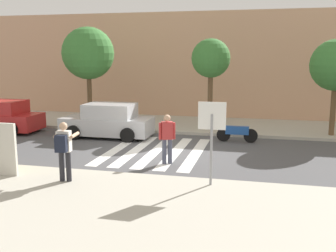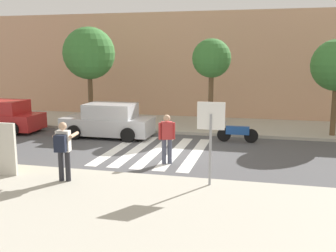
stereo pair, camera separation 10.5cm
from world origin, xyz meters
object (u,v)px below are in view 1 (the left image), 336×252
(parked_car_silver, at_px, (108,121))
(motorcycle, at_px, (237,133))
(street_tree_east, at_px, (336,66))
(parked_car_red, at_px, (0,117))
(advertising_board, at_px, (0,149))
(street_tree_west, at_px, (88,54))
(street_tree_center, at_px, (211,59))
(photographer_with_backpack, at_px, (64,147))
(pedestrian_crossing, at_px, (167,136))
(stop_sign, at_px, (212,125))

(parked_car_silver, distance_m, motorcycle, 5.84)
(street_tree_east, bearing_deg, parked_car_red, -172.19)
(parked_car_silver, distance_m, advertising_board, 6.62)
(street_tree_west, xyz_separation_m, street_tree_east, (11.79, 0.03, -0.53))
(parked_car_silver, height_order, motorcycle, parked_car_silver)
(advertising_board, bearing_deg, motorcycle, 45.91)
(parked_car_silver, relative_size, street_tree_center, 0.94)
(photographer_with_backpack, distance_m, parked_car_silver, 6.88)
(parked_car_red, height_order, street_tree_east, street_tree_east)
(pedestrian_crossing, distance_m, motorcycle, 4.63)
(street_tree_center, xyz_separation_m, advertising_board, (-5.17, -9.10, -2.58))
(stop_sign, bearing_deg, pedestrian_crossing, 128.43)
(stop_sign, bearing_deg, street_tree_east, 61.41)
(stop_sign, relative_size, motorcycle, 1.33)
(street_tree_east, bearing_deg, parked_car_silver, -167.85)
(parked_car_silver, xyz_separation_m, street_tree_west, (-1.84, 2.11, 3.07))
(parked_car_silver, bearing_deg, street_tree_center, 30.22)
(parked_car_silver, xyz_separation_m, advertising_board, (-0.83, -6.57, 0.21))
(stop_sign, height_order, street_tree_west, street_tree_west)
(photographer_with_backpack, relative_size, street_tree_east, 0.40)
(pedestrian_crossing, relative_size, parked_car_silver, 0.42)
(advertising_board, bearing_deg, parked_car_silver, 82.82)
(parked_car_red, relative_size, advertising_board, 2.56)
(stop_sign, relative_size, parked_car_silver, 0.57)
(stop_sign, distance_m, pedestrian_crossing, 3.03)
(pedestrian_crossing, relative_size, motorcycle, 0.98)
(street_tree_west, xyz_separation_m, advertising_board, (1.01, -8.68, -2.85))
(motorcycle, xyz_separation_m, advertising_board, (-6.65, -6.87, 0.53))
(photographer_with_backpack, xyz_separation_m, street_tree_center, (2.96, 9.25, 2.36))
(pedestrian_crossing, height_order, parked_car_red, pedestrian_crossing)
(photographer_with_backpack, height_order, street_tree_center, street_tree_center)
(motorcycle, xyz_separation_m, street_tree_east, (4.12, 1.84, 2.85))
(stop_sign, xyz_separation_m, pedestrian_crossing, (-1.81, 2.28, -0.86))
(pedestrian_crossing, height_order, street_tree_east, street_tree_east)
(street_tree_center, height_order, street_tree_east, street_tree_center)
(photographer_with_backpack, xyz_separation_m, street_tree_east, (8.57, 8.87, 2.10))
(stop_sign, bearing_deg, photographer_with_backpack, -170.55)
(stop_sign, relative_size, street_tree_west, 0.47)
(photographer_with_backpack, bearing_deg, street_tree_west, 110.01)
(parked_car_silver, bearing_deg, pedestrian_crossing, -45.60)
(parked_car_red, bearing_deg, street_tree_center, 14.18)
(street_tree_west, xyz_separation_m, street_tree_center, (6.18, 0.42, -0.27))
(photographer_with_backpack, distance_m, street_tree_center, 10.00)
(motorcycle, xyz_separation_m, street_tree_west, (-7.66, 1.81, 3.38))
(pedestrian_crossing, bearing_deg, street_tree_west, 133.23)
(photographer_with_backpack, xyz_separation_m, street_tree_west, (-3.22, 8.83, 2.62))
(photographer_with_backpack, xyz_separation_m, advertising_board, (-2.21, 0.15, -0.23))
(advertising_board, bearing_deg, street_tree_center, 60.39)
(pedestrian_crossing, xyz_separation_m, parked_car_silver, (-3.69, 3.76, -0.25))
(stop_sign, xyz_separation_m, motorcycle, (0.33, 6.34, -1.42))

